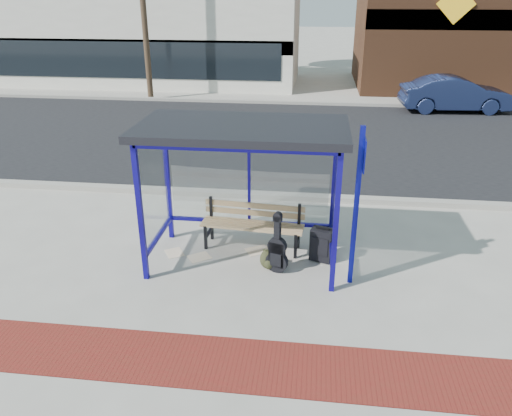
# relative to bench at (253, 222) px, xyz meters

# --- Properties ---
(ground) EXTENTS (120.00, 120.00, 0.00)m
(ground) POSITION_rel_bench_xyz_m (-0.09, -0.55, -0.49)
(ground) COLOR #B2ADA0
(ground) RESTS_ON ground
(brick_paver_strip) EXTENTS (60.00, 1.00, 0.01)m
(brick_paver_strip) POSITION_rel_bench_xyz_m (-0.09, -3.15, -0.49)
(brick_paver_strip) COLOR maroon
(brick_paver_strip) RESTS_ON ground
(curb_near) EXTENTS (60.00, 0.25, 0.12)m
(curb_near) POSITION_rel_bench_xyz_m (-0.09, 2.35, -0.43)
(curb_near) COLOR gray
(curb_near) RESTS_ON ground
(street_asphalt) EXTENTS (60.00, 10.00, 0.00)m
(street_asphalt) POSITION_rel_bench_xyz_m (-0.09, 7.45, -0.49)
(street_asphalt) COLOR black
(street_asphalt) RESTS_ON ground
(curb_far) EXTENTS (60.00, 0.25, 0.12)m
(curb_far) POSITION_rel_bench_xyz_m (-0.09, 12.55, -0.43)
(curb_far) COLOR gray
(curb_far) RESTS_ON ground
(far_sidewalk) EXTENTS (60.00, 4.00, 0.01)m
(far_sidewalk) POSITION_rel_bench_xyz_m (-0.09, 14.45, -0.49)
(far_sidewalk) COLOR #B2ADA0
(far_sidewalk) RESTS_ON ground
(bus_shelter) EXTENTS (3.30, 1.80, 2.42)m
(bus_shelter) POSITION_rel_bench_xyz_m (-0.09, -0.48, 1.58)
(bus_shelter) COLOR #120B81
(bus_shelter) RESTS_ON ground
(storefront_white) EXTENTS (18.00, 6.04, 4.00)m
(storefront_white) POSITION_rel_bench_xyz_m (-9.09, 17.44, 1.51)
(storefront_white) COLOR silver
(storefront_white) RESTS_ON ground
(storefront_brown) EXTENTS (10.00, 7.08, 6.40)m
(storefront_brown) POSITION_rel_bench_xyz_m (7.91, 17.95, 2.71)
(storefront_brown) COLOR #59331E
(storefront_brown) RESTS_ON ground
(bench) EXTENTS (1.87, 0.60, 0.87)m
(bench) POSITION_rel_bench_xyz_m (0.00, 0.00, 0.00)
(bench) COLOR black
(bench) RESTS_ON ground
(guitar_bag) EXTENTS (0.39, 0.21, 1.02)m
(guitar_bag) POSITION_rel_bench_xyz_m (0.51, -0.83, -0.12)
(guitar_bag) COLOR black
(guitar_bag) RESTS_ON ground
(suitcase) EXTENTS (0.43, 0.34, 0.65)m
(suitcase) POSITION_rel_bench_xyz_m (1.24, -0.35, -0.19)
(suitcase) COLOR black
(suitcase) RESTS_ON ground
(backpack) EXTENTS (0.32, 0.31, 0.34)m
(backpack) POSITION_rel_bench_xyz_m (0.36, -0.74, -0.33)
(backpack) COLOR #292B18
(backpack) RESTS_ON ground
(sign_post) EXTENTS (0.10, 0.32, 2.58)m
(sign_post) POSITION_rel_bench_xyz_m (1.72, -1.00, 0.96)
(sign_post) COLOR #0C0F87
(sign_post) RESTS_ON ground
(newspaper_a) EXTENTS (0.43, 0.46, 0.01)m
(newspaper_a) POSITION_rel_bench_xyz_m (-1.37, -0.42, -0.49)
(newspaper_a) COLOR white
(newspaper_a) RESTS_ON ground
(newspaper_b) EXTENTS (0.48, 0.47, 0.01)m
(newspaper_b) POSITION_rel_bench_xyz_m (-0.89, -0.52, -0.49)
(newspaper_b) COLOR white
(newspaper_b) RESTS_ON ground
(newspaper_c) EXTENTS (0.52, 0.49, 0.01)m
(newspaper_c) POSITION_rel_bench_xyz_m (0.11, -0.15, -0.49)
(newspaper_c) COLOR white
(newspaper_c) RESTS_ON ground
(parked_car) EXTENTS (4.13, 1.68, 1.33)m
(parked_car) POSITION_rel_bench_xyz_m (6.28, 11.96, 0.17)
(parked_car) COLOR #1A2449
(parked_car) RESTS_ON ground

